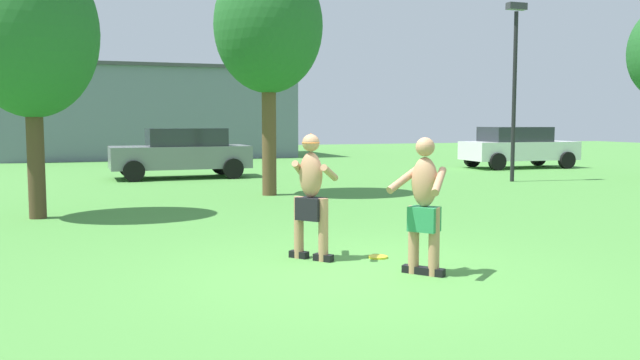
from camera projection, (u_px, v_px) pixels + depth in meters
The scene contains 10 objects.
ground_plane at pixel (360, 272), 7.94m from camera, with size 80.00×80.00×0.00m, color #4C8E3D.
player_with_cap at pixel (311, 191), 8.59m from camera, with size 0.68×0.85×1.66m.
player_in_green at pixel (424, 204), 7.74m from camera, with size 0.75×0.73×1.63m.
frisbee at pixel (378, 257), 8.76m from camera, with size 0.26×0.26×0.03m, color yellow.
car_white_near_post at pixel (518, 147), 25.36m from camera, with size 4.38×2.18×1.58m.
car_gray_far_end at pixel (182, 152), 20.93m from camera, with size 4.33×2.08×1.58m.
lamp_post at pixel (515, 72), 19.46m from camera, with size 0.60×0.24×5.26m.
outbuilding_behind_lot at pixel (149, 112), 33.17m from camera, with size 14.19×7.04×4.45m.
tree_right_field at pixel (31, 34), 12.01m from camera, with size 2.41×2.41×4.99m.
tree_behind_players at pixel (268, 27), 15.78m from camera, with size 2.62×2.62×5.71m.
Camera 1 is at (-3.07, -7.19, 1.82)m, focal length 36.98 mm.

